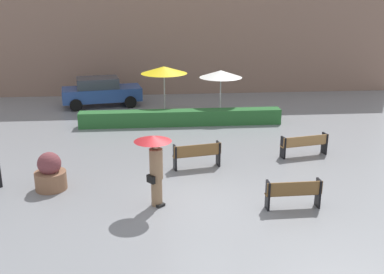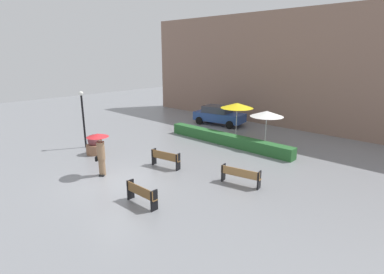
{
  "view_description": "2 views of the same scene",
  "coord_description": "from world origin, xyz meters",
  "px_view_note": "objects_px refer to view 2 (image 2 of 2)",
  "views": [
    {
      "loc": [
        -1.0,
        -12.19,
        5.85
      ],
      "look_at": [
        0.38,
        3.28,
        1.0
      ],
      "focal_mm": 42.78,
      "sensor_mm": 36.0,
      "label": 1
    },
    {
      "loc": [
        12.0,
        -7.24,
        5.85
      ],
      "look_at": [
        -0.05,
        5.46,
        1.03
      ],
      "focal_mm": 28.63,
      "sensor_mm": 36.0,
      "label": 2
    }
  ],
  "objects_px": {
    "bench_far_right": "(240,175)",
    "parked_car": "(219,115)",
    "pedestrian_with_umbrella": "(100,148)",
    "patio_umbrella_white": "(267,114)",
    "lamp_post": "(83,113)",
    "patio_umbrella_yellow": "(237,106)",
    "planter_pot": "(94,146)",
    "bench_near_right": "(141,193)",
    "bench_mid_center": "(165,158)"
  },
  "relations": [
    {
      "from": "patio_umbrella_yellow",
      "to": "patio_umbrella_white",
      "type": "relative_size",
      "value": 1.06
    },
    {
      "from": "lamp_post",
      "to": "patio_umbrella_white",
      "type": "bearing_deg",
      "value": 44.44
    },
    {
      "from": "lamp_post",
      "to": "patio_umbrella_yellow",
      "type": "height_order",
      "value": "lamp_post"
    },
    {
      "from": "bench_far_right",
      "to": "patio_umbrella_white",
      "type": "relative_size",
      "value": 0.81
    },
    {
      "from": "lamp_post",
      "to": "parked_car",
      "type": "bearing_deg",
      "value": 79.2
    },
    {
      "from": "patio_umbrella_yellow",
      "to": "bench_far_right",
      "type": "bearing_deg",
      "value": -53.08
    },
    {
      "from": "bench_far_right",
      "to": "patio_umbrella_yellow",
      "type": "xyz_separation_m",
      "value": [
        -5.05,
        6.72,
        1.79
      ]
    },
    {
      "from": "bench_mid_center",
      "to": "bench_near_right",
      "type": "distance_m",
      "value": 4.18
    },
    {
      "from": "lamp_post",
      "to": "parked_car",
      "type": "xyz_separation_m",
      "value": [
        2.09,
        10.97,
        -1.41
      ]
    },
    {
      "from": "bench_near_right",
      "to": "parked_car",
      "type": "bearing_deg",
      "value": 116.79
    },
    {
      "from": "pedestrian_with_umbrella",
      "to": "parked_car",
      "type": "height_order",
      "value": "pedestrian_with_umbrella"
    },
    {
      "from": "patio_umbrella_white",
      "to": "patio_umbrella_yellow",
      "type": "bearing_deg",
      "value": 166.93
    },
    {
      "from": "planter_pot",
      "to": "patio_umbrella_yellow",
      "type": "xyz_separation_m",
      "value": [
        3.85,
        9.01,
        1.76
      ]
    },
    {
      "from": "pedestrian_with_umbrella",
      "to": "patio_umbrella_white",
      "type": "distance_m",
      "value": 10.42
    },
    {
      "from": "bench_far_right",
      "to": "patio_umbrella_white",
      "type": "xyz_separation_m",
      "value": [
        -2.3,
        6.08,
        1.66
      ]
    },
    {
      "from": "bench_near_right",
      "to": "pedestrian_with_umbrella",
      "type": "height_order",
      "value": "pedestrian_with_umbrella"
    },
    {
      "from": "bench_far_right",
      "to": "parked_car",
      "type": "bearing_deg",
      "value": 133.26
    },
    {
      "from": "bench_mid_center",
      "to": "bench_far_right",
      "type": "xyz_separation_m",
      "value": [
        4.15,
        0.87,
        -0.04
      ]
    },
    {
      "from": "bench_near_right",
      "to": "parked_car",
      "type": "relative_size",
      "value": 0.36
    },
    {
      "from": "planter_pot",
      "to": "pedestrian_with_umbrella",
      "type": "bearing_deg",
      "value": -24.3
    },
    {
      "from": "pedestrian_with_umbrella",
      "to": "parked_car",
      "type": "xyz_separation_m",
      "value": [
        -2.8,
        12.74,
        -0.6
      ]
    },
    {
      "from": "planter_pot",
      "to": "bench_near_right",
      "type": "bearing_deg",
      "value": -15.64
    },
    {
      "from": "parked_car",
      "to": "planter_pot",
      "type": "bearing_deg",
      "value": -92.3
    },
    {
      "from": "bench_mid_center",
      "to": "parked_car",
      "type": "distance_m",
      "value": 10.75
    },
    {
      "from": "bench_near_right",
      "to": "patio_umbrella_yellow",
      "type": "distance_m",
      "value": 11.63
    },
    {
      "from": "pedestrian_with_umbrella",
      "to": "patio_umbrella_yellow",
      "type": "distance_m",
      "value": 10.53
    },
    {
      "from": "bench_near_right",
      "to": "planter_pot",
      "type": "relative_size",
      "value": 1.32
    },
    {
      "from": "bench_far_right",
      "to": "planter_pot",
      "type": "bearing_deg",
      "value": -165.56
    },
    {
      "from": "patio_umbrella_yellow",
      "to": "pedestrian_with_umbrella",
      "type": "bearing_deg",
      "value": -93.26
    },
    {
      "from": "planter_pot",
      "to": "patio_umbrella_white",
      "type": "relative_size",
      "value": 0.52
    },
    {
      "from": "planter_pot",
      "to": "patio_umbrella_yellow",
      "type": "relative_size",
      "value": 0.49
    },
    {
      "from": "lamp_post",
      "to": "pedestrian_with_umbrella",
      "type": "bearing_deg",
      "value": -19.82
    },
    {
      "from": "planter_pot",
      "to": "patio_umbrella_white",
      "type": "distance_m",
      "value": 10.78
    },
    {
      "from": "planter_pot",
      "to": "parked_car",
      "type": "height_order",
      "value": "parked_car"
    },
    {
      "from": "lamp_post",
      "to": "patio_umbrella_white",
      "type": "height_order",
      "value": "lamp_post"
    },
    {
      "from": "lamp_post",
      "to": "planter_pot",
      "type": "bearing_deg",
      "value": -10.2
    },
    {
      "from": "lamp_post",
      "to": "patio_umbrella_yellow",
      "type": "xyz_separation_m",
      "value": [
        5.49,
        8.72,
        0.05
      ]
    },
    {
      "from": "bench_mid_center",
      "to": "planter_pot",
      "type": "relative_size",
      "value": 1.43
    },
    {
      "from": "pedestrian_with_umbrella",
      "to": "planter_pot",
      "type": "bearing_deg",
      "value": 155.7
    },
    {
      "from": "bench_far_right",
      "to": "parked_car",
      "type": "height_order",
      "value": "parked_car"
    },
    {
      "from": "bench_far_right",
      "to": "parked_car",
      "type": "xyz_separation_m",
      "value": [
        -8.45,
        8.98,
        0.33
      ]
    },
    {
      "from": "bench_near_right",
      "to": "pedestrian_with_umbrella",
      "type": "relative_size",
      "value": 0.75
    },
    {
      "from": "bench_far_right",
      "to": "patio_umbrella_yellow",
      "type": "relative_size",
      "value": 0.77
    },
    {
      "from": "patio_umbrella_yellow",
      "to": "patio_umbrella_white",
      "type": "distance_m",
      "value": 2.82
    },
    {
      "from": "bench_mid_center",
      "to": "pedestrian_with_umbrella",
      "type": "bearing_deg",
      "value": -117.31
    },
    {
      "from": "bench_near_right",
      "to": "parked_car",
      "type": "xyz_separation_m",
      "value": [
        -6.7,
        13.27,
        0.32
      ]
    },
    {
      "from": "patio_umbrella_white",
      "to": "lamp_post",
      "type": "bearing_deg",
      "value": -135.56
    },
    {
      "from": "bench_far_right",
      "to": "patio_umbrella_white",
      "type": "distance_m",
      "value": 6.71
    },
    {
      "from": "patio_umbrella_yellow",
      "to": "lamp_post",
      "type": "bearing_deg",
      "value": -122.23
    },
    {
      "from": "lamp_post",
      "to": "parked_car",
      "type": "distance_m",
      "value": 11.26
    }
  ]
}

